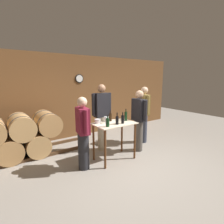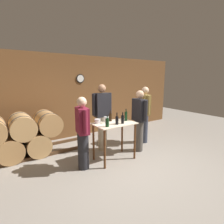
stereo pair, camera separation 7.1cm
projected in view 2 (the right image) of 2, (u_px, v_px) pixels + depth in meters
The scene contains 16 objects.
ground_plane at pixel (130, 165), 4.00m from camera, with size 14.00×14.00×0.00m, color gray.
back_wall at pixel (81, 96), 5.92m from camera, with size 8.40×0.08×2.70m.
barrel_rack at pixel (16, 137), 4.29m from camera, with size 3.82×0.86×1.10m.
tasting_table at pixel (114, 131), 4.17m from camera, with size 0.98×0.63×0.92m.
wine_bottle_far_left at pixel (107, 122), 3.81m from camera, with size 0.08×0.08×0.26m.
wine_bottle_left at pixel (117, 120), 3.99m from camera, with size 0.07×0.07×0.28m.
wine_bottle_center at pixel (110, 117), 4.30m from camera, with size 0.07×0.07×0.27m.
wine_bottle_right at pixel (123, 119), 4.08m from camera, with size 0.07×0.07×0.27m.
wine_bottle_far_right at pixel (126, 116), 4.34m from camera, with size 0.07×0.07×0.30m.
wine_glass_near_left at pixel (105, 118), 4.10m from camera, with size 0.07×0.07×0.16m.
wine_glass_near_center at pixel (107, 118), 4.25m from camera, with size 0.06×0.06×0.13m.
ice_bucket at pixel (98, 121), 4.11m from camera, with size 0.14×0.14×0.10m.
person_host at pixel (144, 114), 5.28m from camera, with size 0.34×0.56×1.71m.
person_visitor_with_scarf at pixel (139, 120), 4.66m from camera, with size 0.25×0.59×1.65m.
person_visitor_bearded at pixel (102, 116), 4.70m from camera, with size 0.59×0.24×1.80m.
person_visitor_near_door at pixel (83, 132), 3.72m from camera, with size 0.29×0.58×1.59m.
Camera 2 is at (-2.41, -2.83, 1.97)m, focal length 28.00 mm.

